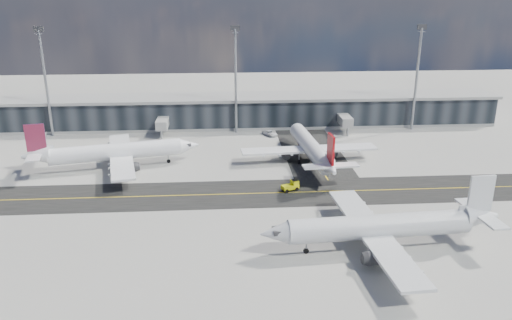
% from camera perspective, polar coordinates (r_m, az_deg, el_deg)
% --- Properties ---
extents(ground, '(300.00, 300.00, 0.00)m').
position_cam_1_polar(ground, '(94.23, -1.33, -4.82)').
color(ground, gray).
rests_on(ground, ground).
extents(taxiway_lanes, '(180.00, 63.00, 0.03)m').
position_cam_1_polar(taxiway_lanes, '(104.34, 0.55, -2.36)').
color(taxiway_lanes, black).
rests_on(taxiway_lanes, ground).
extents(terminal_concourse, '(152.00, 19.80, 8.80)m').
position_cam_1_polar(terminal_concourse, '(145.09, -2.35, 5.51)').
color(terminal_concourse, black).
rests_on(terminal_concourse, ground).
extents(floodlight_masts, '(102.50, 0.70, 28.90)m').
position_cam_1_polar(floodlight_masts, '(135.98, -2.34, 9.54)').
color(floodlight_masts, gray).
rests_on(floodlight_masts, ground).
extents(airliner_af, '(37.77, 32.43, 11.25)m').
position_cam_1_polar(airliner_af, '(114.84, -15.96, 0.88)').
color(airliner_af, white).
rests_on(airliner_af, ground).
extents(airliner_redtail, '(31.83, 37.32, 11.05)m').
position_cam_1_polar(airliner_redtail, '(114.42, 6.30, 1.42)').
color(airliner_redtail, white).
rests_on(airliner_redtail, ground).
extents(airliner_near, '(37.82, 32.25, 11.20)m').
position_cam_1_polar(airliner_near, '(79.18, 14.28, -7.38)').
color(airliner_near, silver).
rests_on(airliner_near, ground).
extents(baggage_tug, '(3.74, 2.80, 2.12)m').
position_cam_1_polar(baggage_tug, '(99.24, 4.07, -2.92)').
color(baggage_tug, '#D6D90B').
rests_on(baggage_tug, ground).
extents(service_van, '(4.29, 5.38, 1.36)m').
position_cam_1_polar(service_van, '(135.96, 1.63, 3.09)').
color(service_van, white).
rests_on(service_van, ground).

